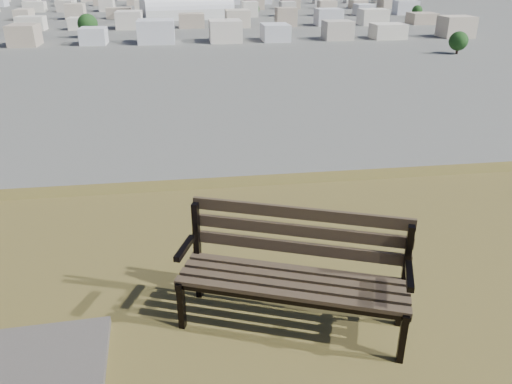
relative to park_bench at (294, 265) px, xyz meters
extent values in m
cube|color=#3F3324|center=(-0.10, -0.26, -0.09)|extent=(1.70, 0.72, 0.03)
cube|color=#3F3324|center=(-0.06, -0.15, -0.09)|extent=(1.70, 0.72, 0.03)
cube|color=#3F3324|center=(-0.02, -0.04, -0.09)|extent=(1.70, 0.72, 0.03)
cube|color=#3F3324|center=(0.03, 0.07, -0.09)|extent=(1.70, 0.72, 0.03)
cube|color=#3F3324|center=(0.06, 0.14, 0.07)|extent=(1.68, 0.68, 0.10)
cube|color=#3F3324|center=(0.06, 0.17, 0.21)|extent=(1.68, 0.68, 0.10)
cube|color=#3F3324|center=(0.07, 0.19, 0.36)|extent=(1.68, 0.68, 0.10)
cube|color=black|center=(-0.90, 0.03, -0.31)|extent=(0.07, 0.07, 0.44)
cube|color=black|center=(-0.75, 0.42, -0.07)|extent=(0.07, 0.07, 0.91)
cube|color=black|center=(-0.83, 0.21, -0.12)|extent=(0.22, 0.48, 0.05)
cube|color=black|center=(-0.85, 0.17, 0.13)|extent=(0.17, 0.35, 0.04)
cube|color=black|center=(0.69, -0.59, -0.31)|extent=(0.07, 0.07, 0.44)
cube|color=black|center=(0.84, -0.19, -0.07)|extent=(0.07, 0.07, 0.91)
cube|color=black|center=(0.76, -0.40, -0.12)|extent=(0.22, 0.48, 0.05)
cube|color=black|center=(0.74, -0.45, 0.13)|extent=(0.17, 0.35, 0.04)
cube|color=black|center=(-0.10, -0.27, -0.14)|extent=(1.68, 0.68, 0.04)
cube|color=black|center=(0.03, 0.08, -0.14)|extent=(1.68, 0.68, 0.04)
cube|color=silver|center=(2.48, 292.32, -22.82)|extent=(52.07, 30.90, 5.41)
cylinder|color=silver|center=(2.48, 292.32, -20.11)|extent=(52.07, 30.90, 20.57)
cube|color=beige|center=(-59.05, 198.73, -22.03)|extent=(11.00, 11.00, 7.00)
cube|color=#BAB0A0|center=(-35.05, 198.73, -22.03)|extent=(11.00, 11.00, 7.00)
cube|color=#BDAD96|center=(-11.05, 198.73, -22.03)|extent=(11.00, 11.00, 7.00)
cube|color=silver|center=(12.95, 198.73, -22.03)|extent=(11.00, 11.00, 7.00)
cube|color=beige|center=(36.95, 198.73, -22.03)|extent=(11.00, 11.00, 7.00)
cube|color=tan|center=(60.95, 198.73, -22.03)|extent=(11.00, 11.00, 7.00)
cube|color=beige|center=(84.95, 198.73, -22.03)|extent=(11.00, 11.00, 7.00)
cube|color=#BAB3A8|center=(108.95, 198.73, -22.03)|extent=(11.00, 11.00, 7.00)
cube|color=#BDAD96|center=(-71.05, 248.73, -22.03)|extent=(11.00, 11.00, 7.00)
cube|color=silver|center=(-47.05, 248.73, -22.03)|extent=(11.00, 11.00, 7.00)
cube|color=beige|center=(-23.05, 248.73, -22.03)|extent=(11.00, 11.00, 7.00)
cube|color=tan|center=(0.95, 248.73, -22.03)|extent=(11.00, 11.00, 7.00)
cube|color=beige|center=(24.95, 248.73, -22.03)|extent=(11.00, 11.00, 7.00)
cube|color=#BAB3A8|center=(48.95, 248.73, -22.03)|extent=(11.00, 11.00, 7.00)
cube|color=beige|center=(72.95, 248.73, -22.03)|extent=(11.00, 11.00, 7.00)
cube|color=#BAB0A0|center=(96.95, 248.73, -22.03)|extent=(11.00, 11.00, 7.00)
cube|color=#BDAD96|center=(120.95, 248.73, -22.03)|extent=(11.00, 11.00, 7.00)
cube|color=tan|center=(-83.05, 298.73, -22.03)|extent=(11.00, 11.00, 7.00)
cube|color=beige|center=(-59.05, 298.73, -22.03)|extent=(11.00, 11.00, 7.00)
cube|color=#BAB3A8|center=(-35.05, 298.73, -22.03)|extent=(11.00, 11.00, 7.00)
cube|color=beige|center=(-11.05, 298.73, -22.03)|extent=(11.00, 11.00, 7.00)
cube|color=#BAB0A0|center=(12.95, 298.73, -22.03)|extent=(11.00, 11.00, 7.00)
cube|color=#BDAD96|center=(36.95, 298.73, -22.03)|extent=(11.00, 11.00, 7.00)
cube|color=silver|center=(60.95, 298.73, -22.03)|extent=(11.00, 11.00, 7.00)
cube|color=beige|center=(84.95, 298.73, -22.03)|extent=(11.00, 11.00, 7.00)
cube|color=tan|center=(108.95, 298.73, -22.03)|extent=(11.00, 11.00, 7.00)
cube|color=beige|center=(132.95, 298.73, -22.03)|extent=(11.00, 11.00, 7.00)
cube|color=#BAB0A0|center=(-95.05, 348.73, -22.03)|extent=(11.00, 11.00, 7.00)
cube|color=#BDAD96|center=(-71.05, 348.73, -22.03)|extent=(11.00, 11.00, 7.00)
cube|color=silver|center=(-47.05, 348.73, -22.03)|extent=(11.00, 11.00, 7.00)
cube|color=beige|center=(-23.05, 348.73, -22.03)|extent=(11.00, 11.00, 7.00)
cube|color=tan|center=(0.95, 348.73, -22.03)|extent=(11.00, 11.00, 7.00)
cube|color=beige|center=(24.95, 348.73, -22.03)|extent=(11.00, 11.00, 7.00)
cube|color=#BAB3A8|center=(48.95, 348.73, -22.03)|extent=(11.00, 11.00, 7.00)
cube|color=beige|center=(72.95, 348.73, -22.03)|extent=(11.00, 11.00, 7.00)
cube|color=#BAB0A0|center=(96.95, 348.73, -22.03)|extent=(11.00, 11.00, 7.00)
cube|color=#BDAD96|center=(120.95, 348.73, -22.03)|extent=(11.00, 11.00, 7.00)
cube|color=silver|center=(144.95, 348.73, -22.03)|extent=(11.00, 11.00, 7.00)
cube|color=beige|center=(-107.05, 398.73, -22.03)|extent=(11.00, 11.00, 7.00)
cube|color=#BAB3A8|center=(-83.05, 398.73, -22.03)|extent=(11.00, 11.00, 7.00)
cube|color=beige|center=(-59.05, 398.73, -22.03)|extent=(11.00, 11.00, 7.00)
cube|color=#BAB0A0|center=(-35.05, 398.73, -22.03)|extent=(11.00, 11.00, 7.00)
cube|color=#BDAD96|center=(-11.05, 398.73, -22.03)|extent=(11.00, 11.00, 7.00)
cube|color=silver|center=(12.95, 398.73, -22.03)|extent=(11.00, 11.00, 7.00)
cylinder|color=#301F18|center=(90.95, 158.73, -24.48)|extent=(0.80, 0.80, 2.10)
sphere|color=black|center=(90.95, 158.73, -21.33)|extent=(6.30, 6.30, 6.30)
cylinder|color=#301F18|center=(-39.05, 218.73, -24.18)|extent=(0.80, 0.80, 2.70)
sphere|color=black|center=(-39.05, 218.73, -20.13)|extent=(8.10, 8.10, 8.10)
cylinder|color=#301F18|center=(130.95, 278.73, -24.55)|extent=(0.80, 0.80, 1.95)
sphere|color=black|center=(130.95, 278.73, -21.63)|extent=(5.85, 5.85, 5.85)
cylinder|color=#301F18|center=(60.95, 398.73, -24.40)|extent=(0.80, 0.80, 2.25)
cylinder|color=#301F18|center=(40.95, 298.73, -24.48)|extent=(0.80, 0.80, 2.10)
sphere|color=black|center=(40.95, 298.73, -21.33)|extent=(6.30, 6.30, 6.30)
camera|label=1|loc=(-0.77, -3.26, 2.16)|focal=35.00mm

